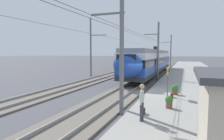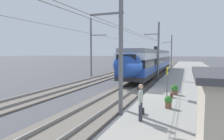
{
  "view_description": "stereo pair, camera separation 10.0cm",
  "coord_description": "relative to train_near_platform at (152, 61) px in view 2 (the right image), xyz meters",
  "views": [
    {
      "loc": [
        -16.04,
        -3.43,
        3.39
      ],
      "look_at": [
        2.37,
        3.66,
        1.66
      ],
      "focal_mm": 30.89,
      "sensor_mm": 36.0,
      "label": 1
    },
    {
      "loc": [
        -16.0,
        -3.52,
        3.39
      ],
      "look_at": [
        2.37,
        3.66,
        1.66
      ],
      "focal_mm": 30.89,
      "sensor_mm": 36.0,
      "label": 2
    }
  ],
  "objects": [
    {
      "name": "ground_plane",
      "position": [
        -13.33,
        -1.47,
        -2.23
      ],
      "size": [
        400.0,
        400.0,
        0.0
      ],
      "primitive_type": "plane",
      "color": "#4C4C51"
    },
    {
      "name": "platform_slab",
      "position": [
        -13.33,
        -5.93,
        -2.07
      ],
      "size": [
        120.0,
        7.68,
        0.32
      ],
      "primitive_type": "cube",
      "color": "gray",
      "rests_on": "ground"
    },
    {
      "name": "track_near",
      "position": [
        -13.33,
        -0.0,
        -2.16
      ],
      "size": [
        120.0,
        3.0,
        0.28
      ],
      "color": "#6B6359",
      "rests_on": "ground"
    },
    {
      "name": "track_far",
      "position": [
        -13.33,
        5.71,
        -2.16
      ],
      "size": [
        120.0,
        3.0,
        0.28
      ],
      "color": "#6B6359",
      "rests_on": "ground"
    },
    {
      "name": "train_near_platform",
      "position": [
        0.0,
        0.0,
        0.0
      ],
      "size": [
        26.92,
        3.0,
        4.27
      ],
      "color": "#2D2D30",
      "rests_on": "track_near"
    },
    {
      "name": "train_far_track",
      "position": [
        16.35,
        5.71,
        -0.0
      ],
      "size": [
        26.98,
        2.88,
        4.27
      ],
      "color": "#2D2D30",
      "rests_on": "track_far"
    },
    {
      "name": "catenary_mast_west",
      "position": [
        -19.48,
        -1.54,
        1.46
      ],
      "size": [
        39.21,
        1.96,
        7.01
      ],
      "color": "slate",
      "rests_on": "ground"
    },
    {
      "name": "catenary_mast_mid",
      "position": [
        -5.18,
        -1.54,
        1.54
      ],
      "size": [
        39.21,
        1.96,
        7.15
      ],
      "color": "slate",
      "rests_on": "ground"
    },
    {
      "name": "catenary_mast_east",
      "position": [
        15.76,
        -1.54,
        1.69
      ],
      "size": [
        39.21,
        1.96,
        7.47
      ],
      "color": "slate",
      "rests_on": "ground"
    },
    {
      "name": "catenary_mast_far_side",
      "position": [
        -4.25,
        7.91,
        2.14
      ],
      "size": [
        39.21,
        2.65,
        8.43
      ],
      "color": "slate",
      "rests_on": "ground"
    },
    {
      "name": "platform_sign",
      "position": [
        -15.41,
        -3.73,
        -0.38
      ],
      "size": [
        0.7,
        0.08,
        2.08
      ],
      "color": "#59595B",
      "rests_on": "platform_slab"
    },
    {
      "name": "passenger_walking",
      "position": [
        -20.91,
        -3.09,
        -0.96
      ],
      "size": [
        0.53,
        0.22,
        1.69
      ],
      "color": "#383842",
      "rests_on": "platform_slab"
    },
    {
      "name": "handbag_beside_passenger",
      "position": [
        -19.9,
        -2.94,
        -1.76
      ],
      "size": [
        0.32,
        0.18,
        0.42
      ],
      "color": "black",
      "rests_on": "platform_slab"
    },
    {
      "name": "handbag_near_sign",
      "position": [
        -15.59,
        -4.06,
        -1.76
      ],
      "size": [
        0.32,
        0.18,
        0.4
      ],
      "color": "#472D1E",
      "rests_on": "platform_slab"
    },
    {
      "name": "potted_plant_platform_edge",
      "position": [
        -18.37,
        -4.09,
        -1.51
      ],
      "size": [
        0.44,
        0.44,
        0.7
      ],
      "color": "brown",
      "rests_on": "platform_slab"
    },
    {
      "name": "potted_plant_by_shelter",
      "position": [
        -14.52,
        -4.19,
        -1.5
      ],
      "size": [
        0.52,
        0.52,
        0.74
      ],
      "color": "brown",
      "rests_on": "platform_slab"
    }
  ]
}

